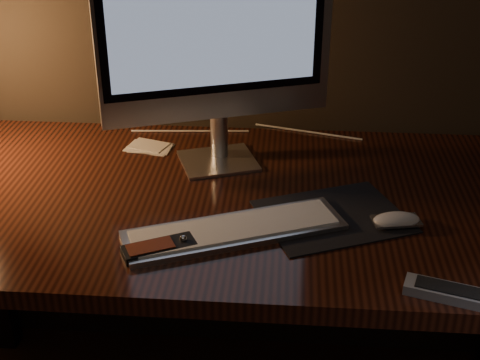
# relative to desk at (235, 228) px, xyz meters

# --- Properties ---
(desk) EXTENTS (1.60, 0.75, 0.75)m
(desk) POSITION_rel_desk_xyz_m (0.00, 0.00, 0.00)
(desk) COLOR #3B170D
(desk) RESTS_ON ground
(monitor) EXTENTS (0.51, 0.21, 0.55)m
(monitor) POSITION_rel_desk_xyz_m (-0.05, 0.08, 0.46)
(monitor) COLOR silver
(monitor) RESTS_ON desk
(keyboard) EXTENTS (0.45, 0.28, 0.02)m
(keyboard) POSITION_rel_desk_xyz_m (0.02, -0.23, 0.14)
(keyboard) COLOR silver
(keyboard) RESTS_ON desk
(mousepad) EXTENTS (0.35, 0.32, 0.00)m
(mousepad) POSITION_rel_desk_xyz_m (0.22, -0.15, 0.13)
(mousepad) COLOR black
(mousepad) RESTS_ON desk
(mouse) EXTENTS (0.10, 0.07, 0.02)m
(mouse) POSITION_rel_desk_xyz_m (0.34, -0.17, 0.14)
(mouse) COLOR white
(mouse) RESTS_ON desk
(media_remote) EXTENTS (0.15, 0.11, 0.03)m
(media_remote) POSITION_rel_desk_xyz_m (-0.12, -0.31, 0.14)
(media_remote) COLOR black
(media_remote) RESTS_ON desk
(tv_remote) EXTENTS (0.18, 0.10, 0.02)m
(tv_remote) POSITION_rel_desk_xyz_m (0.41, -0.41, 0.14)
(tv_remote) COLOR gray
(tv_remote) RESTS_ON desk
(papers) EXTENTS (0.12, 0.10, 0.01)m
(papers) POSITION_rel_desk_xyz_m (-0.23, 0.16, 0.13)
(papers) COLOR white
(papers) RESTS_ON desk
(cable) EXTENTS (0.59, 0.09, 0.01)m
(cable) POSITION_rel_desk_xyz_m (0.01, 0.26, 0.13)
(cable) COLOR white
(cable) RESTS_ON desk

